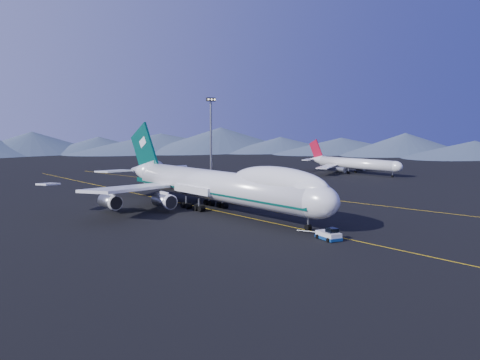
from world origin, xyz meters
TOP-DOWN VIEW (x-y plane):
  - ground at (0.00, 0.00)m, footprint 500.00×500.00m
  - taxiway_line_main at (0.00, 0.00)m, footprint 0.25×220.00m
  - taxiway_line_side at (30.00, 10.00)m, footprint 28.08×198.09m
  - mountain_ridge at (124.84, 10.92)m, footprint 374.91×567.11m
  - boeing_747 at (0.00, 0.03)m, footprint 59.62×72.43m
  - pushback_tug at (-2.84, -33.84)m, footprint 3.49×5.08m
  - second_jet at (90.04, 35.57)m, footprint 38.62×43.63m
  - service_van at (30.08, 5.15)m, footprint 2.64×4.62m
  - floodlight_mast at (37.02, 53.18)m, footprint 3.38×2.54m

SIDE VIEW (x-z plane):
  - ground at x=0.00m, z-range 0.00..0.00m
  - taxiway_line_main at x=0.00m, z-range 0.01..0.01m
  - taxiway_line_side at x=30.00m, z-range 0.01..0.01m
  - service_van at x=30.08m, z-range 0.00..1.21m
  - pushback_tug at x=-2.84m, z-range -0.38..1.65m
  - second_jet at x=90.04m, z-range -2.45..9.97m
  - boeing_747 at x=0.00m, z-range -3.87..15.50m
  - mountain_ridge at x=124.84m, z-range 0.00..12.00m
  - floodlight_mast at x=37.02m, z-range 0.18..27.55m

